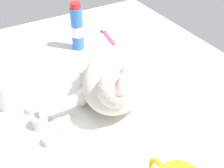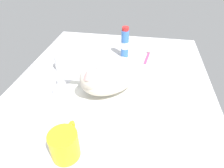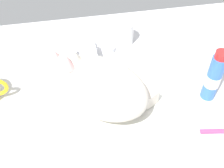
{
  "view_description": "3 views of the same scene",
  "coord_description": "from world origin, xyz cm",
  "px_view_note": "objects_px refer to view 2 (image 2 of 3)",
  "views": [
    {
      "loc": [
        -52.21,
        31.8,
        50.93
      ],
      "look_at": [
        1.48,
        0.8,
        3.97
      ],
      "focal_mm": 48.74,
      "sensor_mm": 36.0,
      "label": 1
    },
    {
      "loc": [
        -61.58,
        -11.24,
        49.25
      ],
      "look_at": [
        -2.81,
        -1.1,
        4.77
      ],
      "focal_mm": 31.42,
      "sensor_mm": 36.0,
      "label": 2
    },
    {
      "loc": [
        -6.14,
        -48.05,
        59.65
      ],
      "look_at": [
        2.72,
        0.38,
        6.99
      ],
      "focal_mm": 46.28,
      "sensor_mm": 36.0,
      "label": 3
    }
  ],
  "objects_px": {
    "rinse_cup": "(62,62)",
    "toothbrush": "(148,56)",
    "toothpaste_bottle": "(125,43)",
    "cat": "(108,75)",
    "coffee_mug": "(65,144)",
    "faucet": "(65,80)"
  },
  "relations": [
    {
      "from": "rinse_cup",
      "to": "toothbrush",
      "type": "bearing_deg",
      "value": -64.2
    },
    {
      "from": "cat",
      "to": "faucet",
      "type": "bearing_deg",
      "value": 88.27
    },
    {
      "from": "coffee_mug",
      "to": "toothbrush",
      "type": "distance_m",
      "value": 0.65
    },
    {
      "from": "coffee_mug",
      "to": "rinse_cup",
      "type": "relative_size",
      "value": 1.63
    },
    {
      "from": "rinse_cup",
      "to": "cat",
      "type": "bearing_deg",
      "value": -115.78
    },
    {
      "from": "rinse_cup",
      "to": "toothpaste_bottle",
      "type": "relative_size",
      "value": 0.48
    },
    {
      "from": "toothpaste_bottle",
      "to": "toothbrush",
      "type": "bearing_deg",
      "value": -84.49
    },
    {
      "from": "faucet",
      "to": "cat",
      "type": "height_order",
      "value": "cat"
    },
    {
      "from": "faucet",
      "to": "toothbrush",
      "type": "height_order",
      "value": "faucet"
    },
    {
      "from": "coffee_mug",
      "to": "rinse_cup",
      "type": "height_order",
      "value": "coffee_mug"
    },
    {
      "from": "toothpaste_bottle",
      "to": "toothbrush",
      "type": "height_order",
      "value": "toothpaste_bottle"
    },
    {
      "from": "cat",
      "to": "coffee_mug",
      "type": "distance_m",
      "value": 0.32
    },
    {
      "from": "toothpaste_bottle",
      "to": "cat",
      "type": "bearing_deg",
      "value": 174.27
    },
    {
      "from": "faucet",
      "to": "cat",
      "type": "relative_size",
      "value": 0.49
    },
    {
      "from": "rinse_cup",
      "to": "toothpaste_bottle",
      "type": "height_order",
      "value": "toothpaste_bottle"
    },
    {
      "from": "rinse_cup",
      "to": "toothbrush",
      "type": "distance_m",
      "value": 0.43
    },
    {
      "from": "toothpaste_bottle",
      "to": "toothbrush",
      "type": "distance_m",
      "value": 0.14
    },
    {
      "from": "coffee_mug",
      "to": "toothpaste_bottle",
      "type": "xyz_separation_m",
      "value": [
        0.6,
        -0.09,
        0.03
      ]
    },
    {
      "from": "cat",
      "to": "rinse_cup",
      "type": "relative_size",
      "value": 4.02
    },
    {
      "from": "toothpaste_bottle",
      "to": "toothbrush",
      "type": "xyz_separation_m",
      "value": [
        0.01,
        -0.12,
        -0.07
      ]
    },
    {
      "from": "cat",
      "to": "toothpaste_bottle",
      "type": "relative_size",
      "value": 1.91
    },
    {
      "from": "faucet",
      "to": "toothbrush",
      "type": "relative_size",
      "value": 1.09
    }
  ]
}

